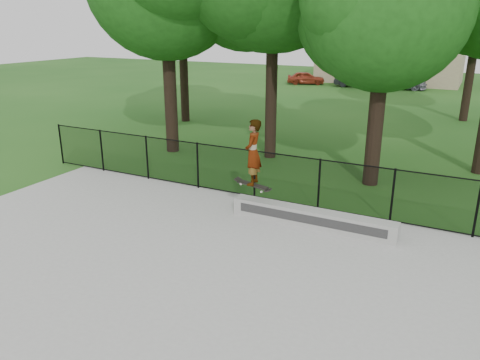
{
  "coord_description": "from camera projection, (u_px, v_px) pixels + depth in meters",
  "views": [
    {
      "loc": [
        5.67,
        -6.11,
        5.12
      ],
      "look_at": [
        0.38,
        4.2,
        1.2
      ],
      "focal_mm": 35.0,
      "sensor_mm": 36.0,
      "label": 1
    }
  ],
  "objects": [
    {
      "name": "car_b",
      "position": [
        358.0,
        79.0,
        38.84
      ],
      "size": [
        3.76,
        2.2,
        1.29
      ],
      "primitive_type": "imported",
      "rotation": [
        0.0,
        0.0,
        1.82
      ],
      "color": "black",
      "rests_on": "ground"
    },
    {
      "name": "car_a",
      "position": [
        306.0,
        78.0,
        40.47
      ],
      "size": [
        3.44,
        2.32,
        1.09
      ],
      "primitive_type": "imported",
      "rotation": [
        0.0,
        0.0,
        1.93
      ],
      "color": "maroon",
      "rests_on": "ground"
    },
    {
      "name": "skater_airborne",
      "position": [
        253.0,
        154.0,
        12.1
      ],
      "size": [
        0.84,
        0.69,
        1.88
      ],
      "color": "black",
      "rests_on": "ground"
    },
    {
      "name": "concrete_slab",
      "position": [
        126.0,
        294.0,
        9.23
      ],
      "size": [
        14.0,
        12.0,
        0.06
      ],
      "primitive_type": "cube",
      "color": "#A3A29E",
      "rests_on": "ground"
    },
    {
      "name": "distant_building",
      "position": [
        390.0,
        57.0,
        41.44
      ],
      "size": [
        12.4,
        6.4,
        4.3
      ],
      "color": "tan",
      "rests_on": "ground"
    },
    {
      "name": "car_c",
      "position": [
        397.0,
        80.0,
        37.65
      ],
      "size": [
        4.39,
        2.17,
        1.35
      ],
      "primitive_type": "imported",
      "rotation": [
        0.0,
        0.0,
        1.64
      ],
      "color": "gray",
      "rests_on": "ground"
    },
    {
      "name": "ground",
      "position": [
        126.0,
        295.0,
        9.24
      ],
      "size": [
        100.0,
        100.0,
        0.0
      ],
      "primitive_type": "plane",
      "color": "#1C5016",
      "rests_on": "ground"
    },
    {
      "name": "grind_ledge",
      "position": [
        312.0,
        218.0,
        12.15
      ],
      "size": [
        4.37,
        0.4,
        0.47
      ],
      "primitive_type": "cube",
      "color": "#999A95",
      "rests_on": "concrete_slab"
    },
    {
      "name": "chainlink_fence",
      "position": [
        255.0,
        174.0,
        13.95
      ],
      "size": [
        16.06,
        0.06,
        1.5
      ],
      "color": "black",
      "rests_on": "concrete_slab"
    }
  ]
}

